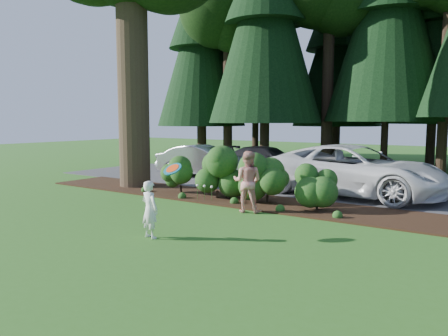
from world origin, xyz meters
name	(u,v)px	position (x,y,z in m)	size (l,w,h in m)	color
ground	(162,215)	(0.00, 0.00, 0.00)	(80.00, 80.00, 0.00)	#2D621C
mulch_bed	(226,198)	(0.00, 3.25, 0.03)	(16.00, 2.50, 0.05)	black
driveway	(282,184)	(0.00, 7.50, 0.01)	(22.00, 6.00, 0.03)	#38383A
shrub_row	(243,178)	(0.77, 3.14, 0.81)	(6.53, 1.60, 1.61)	#154716
lily_cluster	(204,187)	(-0.30, 2.40, 0.50)	(0.69, 0.09, 0.57)	#154716
tree_wall	(360,0)	(0.25, 16.38, 9.50)	(25.66, 12.15, 17.09)	black
car_silver_wagon	(204,161)	(-4.06, 7.33, 0.78)	(1.58, 4.53, 1.49)	#AEAEB3
car_white_suv	(354,170)	(3.50, 6.21, 0.94)	(3.01, 6.52, 1.81)	silver
car_dark_suv	(268,161)	(-1.91, 9.65, 0.72)	(1.94, 4.78, 1.39)	black
child	(150,209)	(1.39, -1.92, 0.67)	(0.49, 0.32, 1.34)	white
adult	(247,182)	(1.75, 1.80, 0.91)	(0.88, 0.69, 1.82)	#B02817
frisbee	(173,169)	(1.79, -1.57, 1.60)	(0.45, 0.39, 0.27)	#156278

